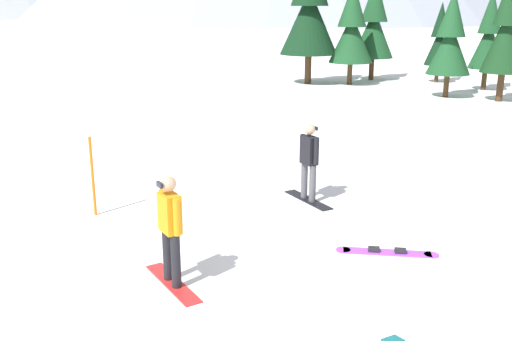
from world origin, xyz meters
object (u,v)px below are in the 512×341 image
pine_tree_slender (489,36)px  pine_tree_young (450,39)px  snowboarder_midground (309,161)px  pine_tree_short (507,29)px  pine_tree_broad (352,29)px  loose_snowboard_near_left (387,252)px  pine_tree_twin (374,24)px  pine_tree_tall (440,39)px  pine_tree_leaning (309,9)px  trail_marker_pole (93,177)px  snowboarder_foreground (170,228)px

pine_tree_slender → pine_tree_young: bearing=-134.1°
snowboarder_midground → pine_tree_short: (8.74, 14.35, 2.25)m
pine_tree_young → pine_tree_broad: size_ratio=0.91×
loose_snowboard_near_left → pine_tree_twin: bearing=84.2°
pine_tree_broad → pine_tree_slender: pine_tree_broad is taller
pine_tree_broad → pine_tree_twin: (1.40, 2.14, 0.18)m
pine_tree_tall → pine_tree_short: size_ratio=0.74×
pine_tree_leaning → pine_tree_short: bearing=-31.7°
loose_snowboard_near_left → pine_tree_leaning: bearing=93.0°
loose_snowboard_near_left → pine_tree_tall: bearing=75.7°
snowboarder_midground → pine_tree_young: pine_tree_young is taller
pine_tree_young → pine_tree_twin: bearing=114.0°
pine_tree_tall → pine_tree_twin: size_ratio=0.76×
trail_marker_pole → pine_tree_slender: pine_tree_slender is taller
snowboarder_midground → pine_tree_leaning: 19.87m
pine_tree_leaning → pine_tree_twin: (3.65, 1.92, -0.83)m
snowboarder_midground → pine_tree_broad: size_ratio=0.33×
pine_tree_tall → pine_tree_slender: 3.32m
snowboarder_midground → pine_tree_twin: bearing=79.9°
snowboarder_midground → pine_tree_broad: (2.45, 19.42, 2.00)m
pine_tree_leaning → pine_tree_slender: 9.16m
snowboarder_foreground → pine_tree_tall: pine_tree_tall is taller
snowboarder_foreground → pine_tree_twin: bearing=76.8°
loose_snowboard_near_left → pine_tree_broad: pine_tree_broad is taller
pine_tree_tall → pine_tree_short: (1.38, -6.39, 0.81)m
snowboarder_midground → loose_snowboard_near_left: (1.37, -2.76, -0.91)m
pine_tree_twin → pine_tree_broad: bearing=-123.3°
pine_tree_tall → snowboarder_midground: bearing=-109.6°
pine_tree_slender → pine_tree_tall: bearing=121.8°
pine_tree_slender → snowboarder_foreground: bearing=-117.0°
pine_tree_tall → pine_tree_leaning: pine_tree_leaning is taller
snowboarder_midground → pine_tree_slender: bearing=63.1°
snowboarder_midground → pine_tree_twin: (3.85, 21.56, 2.18)m
pine_tree_short → pine_tree_twin: size_ratio=1.02×
trail_marker_pole → pine_tree_young: 20.06m
snowboarder_midground → pine_tree_short: pine_tree_short is taller
snowboarder_midground → trail_marker_pole: 4.64m
pine_tree_young → pine_tree_leaning: size_ratio=0.68×
pine_tree_twin → pine_tree_short: bearing=-55.8°
snowboarder_midground → pine_tree_short: bearing=58.7°
snowboarder_midground → trail_marker_pole: bearing=-164.3°
snowboarder_foreground → pine_tree_twin: (6.04, 25.77, 2.17)m
snowboarder_foreground → pine_tree_young: (8.80, 19.58, 1.72)m
pine_tree_slender → pine_tree_twin: (-5.26, 3.62, 0.43)m
snowboarder_midground → loose_snowboard_near_left: 3.22m
pine_tree_young → pine_tree_leaning: (-6.42, 4.27, 1.28)m
loose_snowboard_near_left → pine_tree_leaning: pine_tree_leaning is taller
pine_tree_slender → pine_tree_twin: 6.40m
pine_tree_short → pine_tree_young: bearing=154.6°
snowboarder_midground → pine_tree_young: 16.82m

